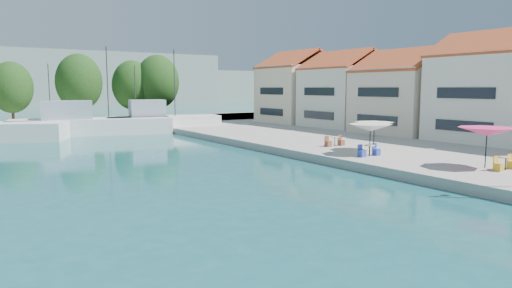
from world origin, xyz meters
TOP-DOWN VIEW (x-y plane):
  - quay_right at (22.00, 30.00)m, footprint 32.00×92.00m
  - quay_far at (-8.00, 67.00)m, footprint 90.00×16.00m
  - hill_east at (40.00, 180.00)m, footprint 140.00×40.00m
  - building_03 at (24.00, 24.00)m, footprint 8.40×8.80m
  - building_04 at (24.00, 33.00)m, footprint 9.00×8.80m
  - building_05 at (24.00, 42.00)m, footprint 8.40×8.80m
  - building_06 at (24.00, 51.00)m, footprint 9.00×8.80m
  - trawler_03 at (-2.54, 54.98)m, footprint 17.80×8.15m
  - trawler_04 at (5.92, 54.64)m, footprint 13.86×5.85m
  - tree_05 at (-8.58, 70.94)m, footprint 5.47×5.47m
  - tree_06 at (-0.22, 69.73)m, footprint 6.33×6.33m
  - tree_07 at (7.35, 69.73)m, footprint 5.87×5.87m
  - tree_08 at (10.81, 68.29)m, footprint 6.46×6.46m
  - umbrella_pink at (10.68, 16.61)m, footprint 3.25×3.25m
  - umbrella_white at (9.06, 23.98)m, footprint 2.98×2.98m
  - umbrella_cream at (10.95, 25.34)m, footprint 2.86×2.86m
  - cafe_table_01 at (11.02, 15.62)m, footprint 1.82×0.70m
  - cafe_table_02 at (8.52, 23.51)m, footprint 1.82×0.70m
  - cafe_table_03 at (10.32, 28.85)m, footprint 1.82×0.70m

SIDE VIEW (x-z plane):
  - quay_right at x=22.00m, z-range 0.00..0.60m
  - quay_far at x=-8.00m, z-range 0.00..0.60m
  - cafe_table_01 at x=11.02m, z-range 0.51..1.27m
  - cafe_table_02 at x=8.52m, z-range 0.51..1.27m
  - cafe_table_03 at x=10.32m, z-range 0.51..1.27m
  - trawler_03 at x=-2.54m, z-range -4.03..6.17m
  - trawler_04 at x=5.92m, z-range -4.03..6.17m
  - umbrella_cream at x=10.95m, z-range 1.41..3.53m
  - umbrella_white at x=9.06m, z-range 1.42..3.56m
  - umbrella_pink at x=10.68m, z-range 1.53..3.90m
  - building_04 at x=24.00m, z-range 0.42..9.62m
  - building_05 at x=24.00m, z-range 0.41..10.11m
  - tree_05 at x=-8.58m, z-range 1.22..9.32m
  - building_06 at x=24.00m, z-range 0.40..10.60m
  - building_03 at x=24.00m, z-range 0.40..10.60m
  - tree_07 at x=7.35m, z-range 1.27..9.96m
  - hill_east at x=40.00m, z-range 0.00..12.00m
  - tree_06 at x=-0.22m, z-range 1.32..10.70m
  - tree_08 at x=10.81m, z-range 1.34..10.90m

